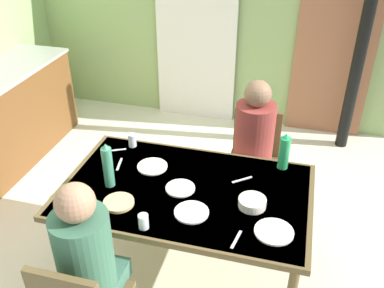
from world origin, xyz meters
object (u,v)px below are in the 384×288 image
chair_far_diner (254,157)px  person_near_diner (86,252)px  water_bottle_green_near (284,152)px  serving_bowl_center (252,203)px  person_far_diner (254,135)px  water_bottle_green_far (108,166)px  dining_table (186,197)px

chair_far_diner → person_near_diner: (-0.67, -1.55, 0.28)m
water_bottle_green_near → serving_bowl_center: water_bottle_green_near is taller
chair_far_diner → water_bottle_green_near: (0.24, -0.43, 0.36)m
chair_far_diner → person_near_diner: bearing=66.5°
water_bottle_green_near → person_far_diner: bearing=128.9°
person_near_diner → person_far_diner: bearing=64.5°
person_near_diner → water_bottle_green_far: person_near_diner is taller
person_near_diner → water_bottle_green_far: bearing=103.4°
water_bottle_green_near → serving_bowl_center: size_ratio=1.58×
person_far_diner → person_near_diner: bearing=64.5°
dining_table → water_bottle_green_near: 0.73m
person_far_diner → water_bottle_green_far: person_far_diner is taller
chair_far_diner → person_far_diner: (-0.00, -0.14, 0.28)m
person_near_diner → water_bottle_green_far: (-0.15, 0.62, 0.10)m
dining_table → water_bottle_green_far: (-0.49, -0.09, 0.21)m
water_bottle_green_far → serving_bowl_center: bearing=1.7°
dining_table → serving_bowl_center: size_ratio=9.38×
water_bottle_green_near → water_bottle_green_far: bearing=-155.0°
person_far_diner → dining_table: bearing=64.7°
chair_far_diner → dining_table: bearing=68.3°
chair_far_diner → water_bottle_green_far: bearing=48.5°
chair_far_diner → water_bottle_green_far: water_bottle_green_far is taller
dining_table → serving_bowl_center: (0.43, -0.06, 0.09)m
dining_table → person_near_diner: bearing=-115.6°
dining_table → person_far_diner: person_far_diner is taller
dining_table → water_bottle_green_near: water_bottle_green_near is taller
water_bottle_green_far → serving_bowl_center: (0.92, 0.03, -0.12)m
water_bottle_green_far → person_far_diner: bearing=43.9°
dining_table → water_bottle_green_far: 0.54m
person_far_diner → water_bottle_green_near: (0.24, -0.30, 0.08)m
water_bottle_green_far → person_near_diner: bearing=-76.6°
water_bottle_green_near → dining_table: bearing=-144.6°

